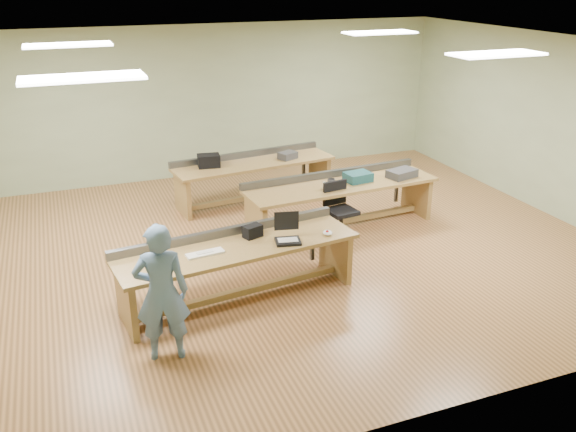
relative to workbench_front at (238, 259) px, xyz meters
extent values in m
plane|color=#A56E3E|center=(0.89, 1.20, -0.56)|extent=(10.00, 10.00, 0.00)
plane|color=silver|center=(0.89, 1.20, 2.44)|extent=(10.00, 10.00, 0.00)
cube|color=#9EB085|center=(0.89, 5.20, 0.94)|extent=(10.00, 0.04, 3.00)
cube|color=#9EB085|center=(0.89, -2.80, 0.94)|extent=(10.00, 0.04, 3.00)
cube|color=#9EB085|center=(5.89, 1.20, 0.94)|extent=(0.04, 8.00, 3.00)
cube|color=white|center=(-1.61, -0.30, 2.41)|extent=(1.20, 0.50, 0.03)
cube|color=white|center=(-1.61, 2.70, 2.41)|extent=(1.20, 0.50, 0.03)
cube|color=white|center=(3.39, -0.30, 2.41)|extent=(1.20, 0.50, 0.03)
cube|color=white|center=(3.39, 2.70, 2.41)|extent=(1.20, 0.50, 0.03)
cube|color=#A37945|center=(0.00, -0.04, 0.16)|extent=(3.18, 1.21, 0.05)
cube|color=#A37945|center=(-1.43, -0.22, -0.21)|extent=(0.17, 0.73, 0.70)
cube|color=#A37945|center=(1.44, 0.14, -0.21)|extent=(0.17, 0.73, 0.70)
cube|color=#A37945|center=(0.00, -0.04, -0.46)|extent=(2.79, 0.45, 0.08)
cube|color=#4C4E53|center=(-0.04, 0.33, 0.24)|extent=(3.08, 0.47, 0.11)
cube|color=#A37945|center=(2.25, 1.65, 0.16)|extent=(3.26, 1.07, 0.05)
cube|color=#A37945|center=(0.75, 1.55, -0.21)|extent=(0.13, 0.76, 0.70)
cube|color=#A37945|center=(3.75, 1.75, -0.21)|extent=(0.13, 0.76, 0.70)
cube|color=#A37945|center=(2.25, 1.65, -0.46)|extent=(2.91, 0.29, 0.08)
cube|color=#4C4E53|center=(2.23, 2.03, 0.24)|extent=(3.20, 0.29, 0.11)
cube|color=#A37945|center=(1.31, 3.29, 0.16)|extent=(3.01, 1.13, 0.05)
cube|color=#A37945|center=(-0.05, 3.12, -0.21)|extent=(0.16, 0.69, 0.70)
cube|color=#A37945|center=(2.67, 3.45, -0.21)|extent=(0.16, 0.69, 0.70)
cube|color=#A37945|center=(1.31, 3.29, -0.46)|extent=(2.63, 0.41, 0.08)
cube|color=#4C4E53|center=(1.27, 3.63, 0.24)|extent=(2.93, 0.43, 0.11)
imported|color=slate|center=(-1.12, -0.95, 0.23)|extent=(0.64, 0.48, 1.58)
cube|color=black|center=(0.62, -0.16, 0.21)|extent=(0.36, 0.32, 0.03)
cube|color=black|center=(0.65, -0.04, 0.44)|extent=(0.31, 0.08, 0.25)
cube|color=silver|center=(-0.44, -0.12, 0.20)|extent=(0.48, 0.20, 0.03)
ellipsoid|color=white|center=(1.19, -0.12, 0.22)|extent=(0.14, 0.16, 0.06)
cube|color=black|center=(0.26, 0.17, 0.27)|extent=(0.27, 0.22, 0.16)
cylinder|color=black|center=(2.04, 1.20, -0.34)|extent=(0.06, 0.06, 0.45)
cube|color=black|center=(2.04, 1.20, -0.09)|extent=(0.48, 0.48, 0.06)
cube|color=black|center=(2.01, 1.40, 0.15)|extent=(0.41, 0.11, 0.39)
cylinder|color=black|center=(2.04, 1.20, -0.53)|extent=(0.55, 0.55, 0.06)
cube|color=#164248|center=(2.56, 1.68, 0.26)|extent=(0.45, 0.36, 0.15)
cube|color=#333335|center=(3.33, 1.59, 0.25)|extent=(0.54, 0.42, 0.13)
imported|color=#333335|center=(2.08, 1.67, 0.24)|extent=(0.17, 0.17, 0.10)
cylinder|color=silver|center=(1.90, 1.55, 0.24)|extent=(0.08, 0.08, 0.11)
cube|color=black|center=(0.48, 3.32, 0.30)|extent=(0.41, 0.32, 0.22)
cube|color=#333335|center=(1.94, 3.27, 0.25)|extent=(0.38, 0.34, 0.13)
camera|label=1|loc=(-1.91, -6.70, 3.41)|focal=38.00mm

